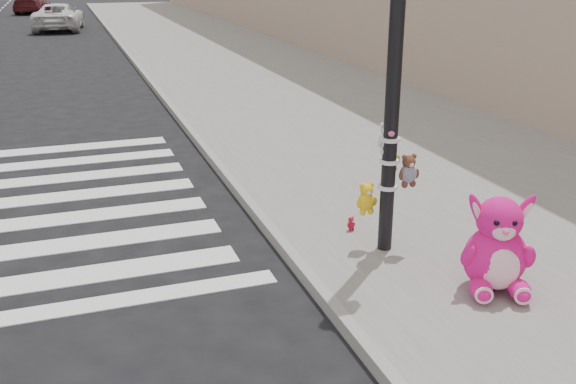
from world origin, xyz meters
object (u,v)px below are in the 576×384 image
object	(u,v)px
pink_bunny	(497,251)
red_teddy	(351,224)
car_white_near	(58,17)
signal_pole	(392,104)

from	to	relation	value
pink_bunny	red_teddy	size ratio (longest dim) A/B	5.79
pink_bunny	car_white_near	world-z (taller)	car_white_near
signal_pole	red_teddy	distance (m)	1.70
pink_bunny	car_white_near	distance (m)	30.14
red_teddy	signal_pole	bearing A→B (deg)	-94.05
signal_pole	pink_bunny	bearing A→B (deg)	-64.94
red_teddy	car_white_near	distance (m)	28.24
car_white_near	signal_pole	bearing A→B (deg)	102.66
signal_pole	pink_bunny	xyz separation A→B (m)	(0.58, -1.24, -1.26)
red_teddy	car_white_near	xyz separation A→B (m)	(-3.14, 28.06, 0.42)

